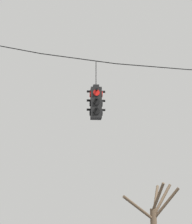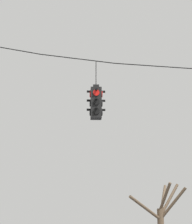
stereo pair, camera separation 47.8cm
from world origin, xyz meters
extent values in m
cylinder|color=black|center=(-7.20, -0.40, 7.28)|extent=(2.40, 0.03, 0.44)
cylinder|color=black|center=(-4.80, -0.40, 6.94)|extent=(2.40, 0.03, 0.30)
cylinder|color=black|center=(-2.40, -0.40, 6.73)|extent=(2.40, 0.03, 0.17)
cube|color=black|center=(-4.22, -0.40, 5.46)|extent=(0.34, 0.34, 0.99)
cube|color=black|center=(-4.22, -0.40, 6.00)|extent=(0.19, 0.19, 0.10)
cylinder|color=black|center=(-4.22, -0.40, 6.46)|extent=(0.02, 0.02, 0.81)
cylinder|color=red|center=(-4.22, -0.59, 5.75)|extent=(0.20, 0.03, 0.20)
cylinder|color=black|center=(-4.22, -0.63, 5.84)|extent=(0.07, 0.12, 0.07)
cylinder|color=black|center=(-4.22, -0.59, 5.46)|extent=(0.20, 0.03, 0.20)
cylinder|color=black|center=(-4.22, -0.63, 5.55)|extent=(0.07, 0.12, 0.07)
cylinder|color=black|center=(-4.22, -0.59, 5.16)|extent=(0.20, 0.03, 0.20)
cylinder|color=black|center=(-4.22, -0.63, 5.25)|extent=(0.07, 0.12, 0.07)
cylinder|color=red|center=(-4.22, -0.22, 5.75)|extent=(0.20, 0.03, 0.20)
cylinder|color=black|center=(-4.22, -0.17, 5.84)|extent=(0.07, 0.12, 0.07)
cylinder|color=black|center=(-4.22, -0.22, 5.46)|extent=(0.20, 0.03, 0.20)
cylinder|color=black|center=(-4.22, -0.17, 5.55)|extent=(0.07, 0.12, 0.07)
cylinder|color=black|center=(-4.22, -0.22, 5.16)|extent=(0.20, 0.03, 0.20)
cylinder|color=black|center=(-4.22, -0.17, 5.25)|extent=(0.07, 0.12, 0.07)
cylinder|color=red|center=(-4.41, -0.40, 5.75)|extent=(0.03, 0.20, 0.20)
cylinder|color=black|center=(-4.45, -0.40, 5.84)|extent=(0.12, 0.07, 0.07)
cylinder|color=black|center=(-4.41, -0.40, 5.46)|extent=(0.03, 0.20, 0.20)
cylinder|color=black|center=(-4.45, -0.40, 5.55)|extent=(0.12, 0.07, 0.07)
cylinder|color=black|center=(-4.41, -0.40, 5.16)|extent=(0.03, 0.20, 0.20)
cylinder|color=black|center=(-4.45, -0.40, 5.25)|extent=(0.12, 0.07, 0.07)
cylinder|color=red|center=(-4.04, -0.40, 5.75)|extent=(0.03, 0.20, 0.20)
cylinder|color=black|center=(-3.99, -0.40, 5.84)|extent=(0.12, 0.07, 0.07)
cylinder|color=black|center=(-4.04, -0.40, 5.46)|extent=(0.03, 0.20, 0.20)
cylinder|color=black|center=(-3.99, -0.40, 5.55)|extent=(0.12, 0.07, 0.07)
cylinder|color=black|center=(-4.04, -0.40, 5.16)|extent=(0.03, 0.20, 0.20)
cylinder|color=black|center=(-3.99, -0.40, 5.25)|extent=(0.12, 0.07, 0.07)
cylinder|color=brown|center=(-0.09, 9.04, 3.01)|extent=(1.22, 0.71, 1.71)
cylinder|color=brown|center=(-0.43, 8.35, 3.14)|extent=(0.57, 1.01, 1.37)
cylinder|color=brown|center=(-0.03, 8.43, 2.80)|extent=(1.35, 0.86, 1.60)
cylinder|color=brown|center=(-1.44, 8.23, 2.57)|extent=(1.79, 1.25, 1.19)
cylinder|color=brown|center=(-0.33, 9.49, 3.02)|extent=(0.76, 1.58, 1.71)
camera|label=1|loc=(-5.23, -13.50, 1.78)|focal=70.00mm
camera|label=2|loc=(-4.75, -13.53, 1.78)|focal=70.00mm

